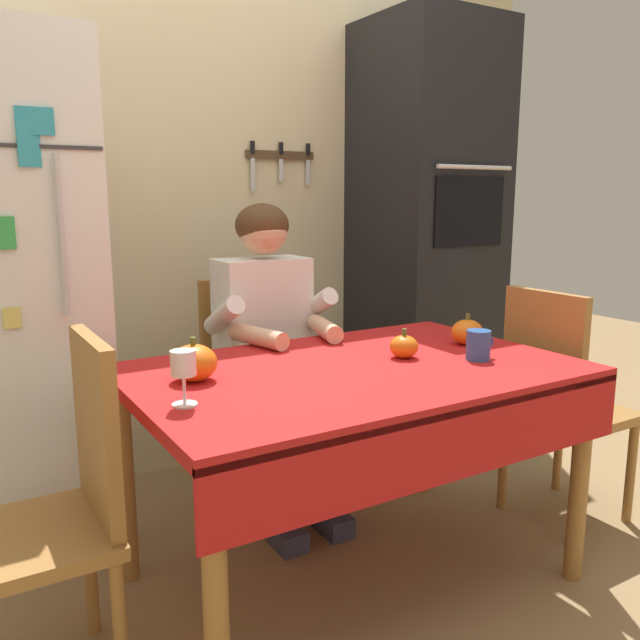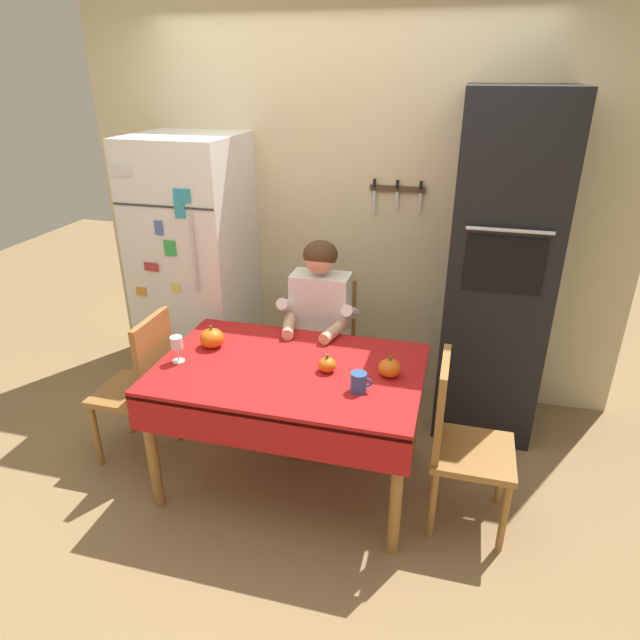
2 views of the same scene
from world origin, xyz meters
TOP-DOWN VIEW (x-y plane):
  - ground_plane at (0.00, 0.00)m, footprint 10.00×10.00m
  - back_wall_assembly at (0.05, 1.35)m, footprint 3.70×0.13m
  - refrigerator at (-0.95, 0.96)m, footprint 0.68×0.71m
  - wall_oven at (1.05, 1.00)m, footprint 0.60×0.64m
  - dining_table at (0.00, 0.08)m, footprint 1.40×0.90m
  - chair_behind_person at (0.00, 0.87)m, footprint 0.40×0.40m
  - seated_person at (0.00, 0.68)m, footprint 0.47×0.55m
  - chair_left_side at (-0.90, 0.09)m, footprint 0.40×0.40m
  - chair_right_side at (0.90, 0.02)m, footprint 0.40×0.40m
  - coffee_mug at (0.40, -0.04)m, footprint 0.11×0.08m
  - wine_glass at (-0.59, -0.00)m, footprint 0.07×0.07m
  - pumpkin_large at (-0.49, 0.21)m, footprint 0.14×0.14m
  - pumpkin_medium at (0.20, 0.10)m, footprint 0.09×0.09m
  - pumpkin_small at (0.52, 0.14)m, footprint 0.11×0.11m

SIDE VIEW (x-z plane):
  - ground_plane at x=0.00m, z-range 0.00..0.00m
  - chair_behind_person at x=0.00m, z-range 0.05..0.98m
  - chair_left_side at x=-0.90m, z-range 0.05..0.98m
  - chair_right_side at x=0.90m, z-range 0.05..0.98m
  - dining_table at x=0.00m, z-range 0.29..1.03m
  - seated_person at x=0.00m, z-range 0.11..1.36m
  - pumpkin_medium at x=0.20m, z-range 0.73..0.83m
  - pumpkin_small at x=0.52m, z-range 0.73..0.84m
  - coffee_mug at x=0.40m, z-range 0.74..0.84m
  - pumpkin_large at x=-0.49m, z-range 0.73..0.86m
  - wine_glass at x=-0.59m, z-range 0.77..0.92m
  - refrigerator at x=-0.95m, z-range 0.00..1.80m
  - wall_oven at x=1.05m, z-range 0.00..2.10m
  - back_wall_assembly at x=0.05m, z-range 0.00..2.60m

